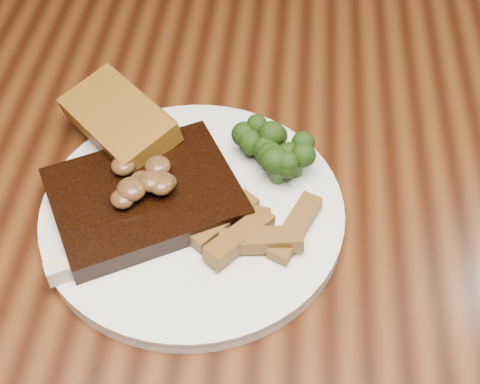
% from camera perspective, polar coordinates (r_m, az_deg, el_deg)
% --- Properties ---
extents(dining_table, '(1.60, 0.90, 0.75)m').
position_cam_1_polar(dining_table, '(0.71, 0.58, -7.76)').
color(dining_table, '#4C260F').
rests_on(dining_table, ground).
extents(chair_far, '(0.43, 0.43, 0.89)m').
position_cam_1_polar(chair_far, '(1.21, -4.86, 9.68)').
color(chair_far, black).
rests_on(chair_far, ground).
extents(plate, '(0.33, 0.33, 0.01)m').
position_cam_1_polar(plate, '(0.64, -4.04, -1.85)').
color(plate, white).
rests_on(plate, dining_table).
extents(steak, '(0.21, 0.19, 0.02)m').
position_cam_1_polar(steak, '(0.63, -8.10, -0.47)').
color(steak, black).
rests_on(steak, plate).
extents(steak_bone, '(0.14, 0.09, 0.02)m').
position_cam_1_polar(steak_bone, '(0.60, -9.07, -4.86)').
color(steak_bone, beige).
rests_on(steak_bone, plate).
extents(mushroom_pile, '(0.08, 0.08, 0.03)m').
position_cam_1_polar(mushroom_pile, '(0.61, -8.34, 1.03)').
color(mushroom_pile, '#55321A').
rests_on(mushroom_pile, steak).
extents(garlic_bread, '(0.13, 0.13, 0.03)m').
position_cam_1_polar(garlic_bread, '(0.69, -10.06, 4.87)').
color(garlic_bread, '#895C19').
rests_on(garlic_bread, plate).
extents(potato_wedges, '(0.10, 0.10, 0.02)m').
position_cam_1_polar(potato_wedges, '(0.61, 0.53, -2.36)').
color(potato_wedges, brown).
rests_on(potato_wedges, plate).
extents(broccoli_cluster, '(0.08, 0.08, 0.04)m').
position_cam_1_polar(broccoli_cluster, '(0.66, 2.81, 3.63)').
color(broccoli_cluster, '#1F3B0D').
rests_on(broccoli_cluster, plate).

